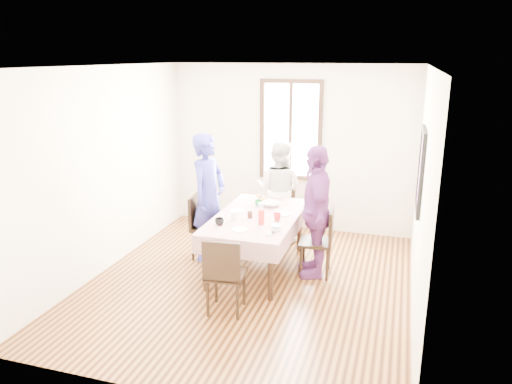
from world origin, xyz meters
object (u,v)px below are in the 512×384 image
person_left (208,197)px  chair_right (316,242)px  chair_left (208,227)px  chair_near (226,274)px  dining_table (257,242)px  chair_far (279,211)px  person_far (279,191)px  person_right (315,211)px

person_left → chair_right: bearing=-82.7°
chair_left → chair_near: bearing=25.0°
chair_left → person_left: size_ratio=0.50×
dining_table → person_left: person_left is taller
dining_table → chair_right: bearing=4.0°
chair_far → person_far: size_ratio=0.58×
dining_table → person_far: size_ratio=1.11×
chair_left → chair_near: (0.79, -1.37, 0.00)m
dining_table → chair_right: size_ratio=1.93×
dining_table → person_right: 0.92m
person_left → person_far: 1.28m
person_far → chair_right: bearing=134.0°
person_far → person_right: 1.37m
person_right → person_left: bearing=-109.5°
dining_table → chair_far: bearing=90.0°
person_left → person_far: bearing=-25.7°
chair_right → chair_left: bearing=80.9°
chair_far → chair_near: same height
chair_right → person_far: bearing=29.9°
dining_table → chair_left: chair_left is taller
chair_right → chair_far: 1.40m
chair_far → person_left: (-0.77, -1.04, 0.45)m
chair_far → person_far: person_far is taller
chair_far → person_right: (0.77, -1.15, 0.42)m
chair_left → chair_far: size_ratio=1.00×
chair_right → chair_far: (-0.79, 1.15, 0.00)m
person_far → person_left: bearing=62.0°
chair_right → chair_near: size_ratio=1.00×
chair_near → person_left: (-0.77, 1.37, 0.45)m
chair_right → person_right: bearing=84.9°
chair_far → person_left: 1.37m
person_left → person_right: 1.54m
chair_right → chair_near: bearing=142.8°
chair_right → person_far: size_ratio=0.58×
chair_left → person_right: person_right is taller
person_right → chair_right: bearing=74.6°
person_left → chair_left: bearing=101.3°
chair_far → chair_left: bearing=53.0°
person_far → person_right: bearing=133.3°
person_far → person_right: (0.77, -1.13, 0.08)m
chair_far → dining_table: bearing=90.2°
chair_right → person_left: (-1.56, 0.11, 0.45)m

